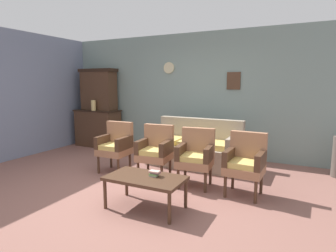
{
  "coord_description": "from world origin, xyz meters",
  "views": [
    {
      "loc": [
        2.29,
        -3.31,
        1.6
      ],
      "look_at": [
        0.12,
        1.08,
        0.85
      ],
      "focal_mm": 29.92,
      "sensor_mm": 36.0,
      "label": 1
    }
  ],
  "objects_px": {
    "book_stack_on_table": "(154,173)",
    "coffee_table": "(145,180)",
    "vase_on_cabinet": "(93,105)",
    "armchair_near_cabinet": "(245,161)",
    "armchair_by_doorway": "(115,144)",
    "side_cabinet": "(98,128)",
    "floral_couch": "(195,149)",
    "armchair_near_couch_end": "(155,149)",
    "armchair_row_middle": "(196,155)"
  },
  "relations": [
    {
      "from": "armchair_row_middle",
      "to": "armchair_near_cabinet",
      "type": "relative_size",
      "value": 1.0
    },
    {
      "from": "armchair_by_doorway",
      "to": "book_stack_on_table",
      "type": "distance_m",
      "value": 1.72
    },
    {
      "from": "armchair_row_middle",
      "to": "vase_on_cabinet",
      "type": "bearing_deg",
      "value": 156.75
    },
    {
      "from": "vase_on_cabinet",
      "to": "armchair_row_middle",
      "type": "height_order",
      "value": "vase_on_cabinet"
    },
    {
      "from": "vase_on_cabinet",
      "to": "armchair_near_cabinet",
      "type": "height_order",
      "value": "vase_on_cabinet"
    },
    {
      "from": "vase_on_cabinet",
      "to": "armchair_by_doorway",
      "type": "height_order",
      "value": "vase_on_cabinet"
    },
    {
      "from": "armchair_near_couch_end",
      "to": "book_stack_on_table",
      "type": "bearing_deg",
      "value": -61.77
    },
    {
      "from": "armchair_by_doorway",
      "to": "armchair_row_middle",
      "type": "xyz_separation_m",
      "value": [
        1.57,
        -0.04,
        0.0
      ]
    },
    {
      "from": "armchair_near_couch_end",
      "to": "vase_on_cabinet",
      "type": "bearing_deg",
      "value": 151.61
    },
    {
      "from": "side_cabinet",
      "to": "vase_on_cabinet",
      "type": "bearing_deg",
      "value": -77.71
    },
    {
      "from": "side_cabinet",
      "to": "armchair_by_doorway",
      "type": "distance_m",
      "value": 2.28
    },
    {
      "from": "side_cabinet",
      "to": "armchair_near_couch_end",
      "type": "relative_size",
      "value": 1.28
    },
    {
      "from": "armchair_near_cabinet",
      "to": "book_stack_on_table",
      "type": "bearing_deg",
      "value": -135.07
    },
    {
      "from": "armchair_row_middle",
      "to": "book_stack_on_table",
      "type": "bearing_deg",
      "value": -101.08
    },
    {
      "from": "floral_couch",
      "to": "armchair_near_cabinet",
      "type": "relative_size",
      "value": 1.98
    },
    {
      "from": "armchair_near_couch_end",
      "to": "floral_couch",
      "type": "bearing_deg",
      "value": 71.66
    },
    {
      "from": "vase_on_cabinet",
      "to": "coffee_table",
      "type": "height_order",
      "value": "vase_on_cabinet"
    },
    {
      "from": "armchair_near_couch_end",
      "to": "armchair_near_cabinet",
      "type": "xyz_separation_m",
      "value": [
        1.5,
        -0.07,
        0.0
      ]
    },
    {
      "from": "side_cabinet",
      "to": "book_stack_on_table",
      "type": "relative_size",
      "value": 8.5
    },
    {
      "from": "side_cabinet",
      "to": "book_stack_on_table",
      "type": "height_order",
      "value": "side_cabinet"
    },
    {
      "from": "side_cabinet",
      "to": "book_stack_on_table",
      "type": "bearing_deg",
      "value": -39.64
    },
    {
      "from": "floral_couch",
      "to": "armchair_near_cabinet",
      "type": "bearing_deg",
      "value": -42.5
    },
    {
      "from": "armchair_near_couch_end",
      "to": "armchair_row_middle",
      "type": "bearing_deg",
      "value": -3.32
    },
    {
      "from": "floral_couch",
      "to": "side_cabinet",
      "type": "bearing_deg",
      "value": 169.67
    },
    {
      "from": "side_cabinet",
      "to": "floral_couch",
      "type": "distance_m",
      "value": 2.91
    },
    {
      "from": "floral_couch",
      "to": "armchair_row_middle",
      "type": "xyz_separation_m",
      "value": [
        0.41,
        -1.05,
        0.17
      ]
    },
    {
      "from": "side_cabinet",
      "to": "armchair_near_couch_end",
      "type": "height_order",
      "value": "side_cabinet"
    },
    {
      "from": "floral_couch",
      "to": "armchair_by_doorway",
      "type": "bearing_deg",
      "value": -139.19
    },
    {
      "from": "armchair_by_doorway",
      "to": "side_cabinet",
      "type": "bearing_deg",
      "value": 138.05
    },
    {
      "from": "floral_couch",
      "to": "armchair_near_couch_end",
      "type": "distance_m",
      "value": 1.07
    },
    {
      "from": "vase_on_cabinet",
      "to": "coffee_table",
      "type": "distance_m",
      "value": 3.88
    },
    {
      "from": "floral_couch",
      "to": "book_stack_on_table",
      "type": "bearing_deg",
      "value": -83.92
    },
    {
      "from": "armchair_near_couch_end",
      "to": "coffee_table",
      "type": "relative_size",
      "value": 0.9
    },
    {
      "from": "armchair_by_doorway",
      "to": "armchair_near_cabinet",
      "type": "xyz_separation_m",
      "value": [
        2.33,
        -0.07,
        0.0
      ]
    },
    {
      "from": "armchair_near_cabinet",
      "to": "vase_on_cabinet",
      "type": "bearing_deg",
      "value": 160.5
    },
    {
      "from": "vase_on_cabinet",
      "to": "armchair_near_couch_end",
      "type": "bearing_deg",
      "value": -28.39
    },
    {
      "from": "floral_couch",
      "to": "armchair_near_cabinet",
      "type": "height_order",
      "value": "same"
    },
    {
      "from": "coffee_table",
      "to": "side_cabinet",
      "type": "bearing_deg",
      "value": 138.71
    },
    {
      "from": "vase_on_cabinet",
      "to": "armchair_near_cabinet",
      "type": "distance_m",
      "value": 4.27
    },
    {
      "from": "armchair_by_doorway",
      "to": "coffee_table",
      "type": "height_order",
      "value": "armchair_by_doorway"
    },
    {
      "from": "armchair_near_couch_end",
      "to": "side_cabinet",
      "type": "bearing_deg",
      "value": 148.88
    },
    {
      "from": "armchair_near_cabinet",
      "to": "coffee_table",
      "type": "xyz_separation_m",
      "value": [
        -1.05,
        -1.02,
        -0.12
      ]
    },
    {
      "from": "vase_on_cabinet",
      "to": "book_stack_on_table",
      "type": "height_order",
      "value": "vase_on_cabinet"
    },
    {
      "from": "armchair_near_couch_end",
      "to": "armchair_row_middle",
      "type": "relative_size",
      "value": 1.0
    },
    {
      "from": "armchair_near_cabinet",
      "to": "side_cabinet",
      "type": "bearing_deg",
      "value": 158.41
    },
    {
      "from": "floral_couch",
      "to": "coffee_table",
      "type": "xyz_separation_m",
      "value": [
        0.12,
        -2.09,
        0.05
      ]
    },
    {
      "from": "floral_couch",
      "to": "book_stack_on_table",
      "type": "height_order",
      "value": "floral_couch"
    },
    {
      "from": "book_stack_on_table",
      "to": "coffee_table",
      "type": "bearing_deg",
      "value": -144.88
    },
    {
      "from": "armchair_row_middle",
      "to": "coffee_table",
      "type": "bearing_deg",
      "value": -105.4
    },
    {
      "from": "armchair_by_doorway",
      "to": "armchair_near_couch_end",
      "type": "relative_size",
      "value": 1.0
    }
  ]
}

